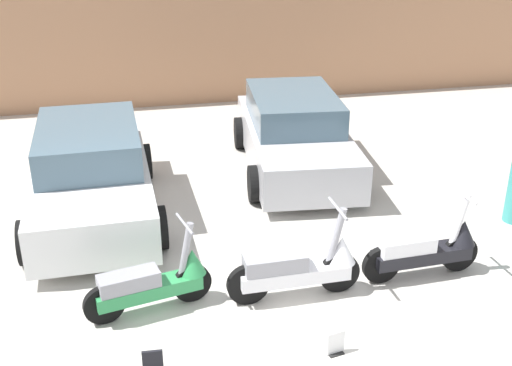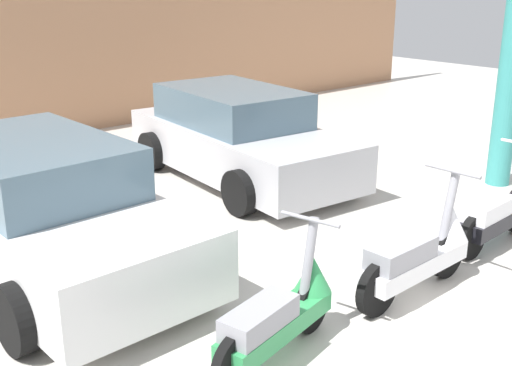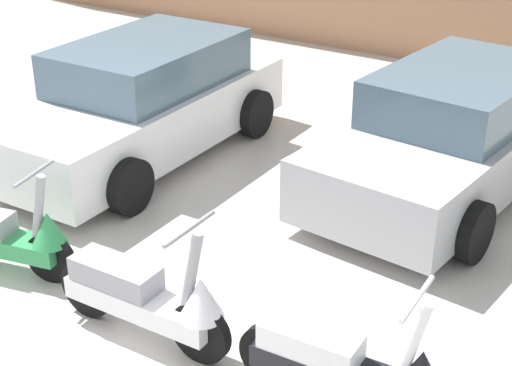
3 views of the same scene
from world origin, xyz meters
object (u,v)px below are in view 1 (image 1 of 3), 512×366
at_px(placard_near_left_scooter, 153,363).
at_px(placard_near_right_scooter, 335,344).
at_px(scooter_front_left, 154,282).
at_px(scooter_front_right, 300,267).
at_px(scooter_front_center, 427,248).
at_px(car_rear_center, 294,134).
at_px(car_rear_left, 91,174).

distance_m(placard_near_left_scooter, placard_near_right_scooter, 1.82).
xyz_separation_m(scooter_front_left, placard_near_left_scooter, (-0.10, -1.06, -0.25)).
distance_m(scooter_front_right, placard_near_right_scooter, 1.11).
height_order(scooter_front_left, scooter_front_center, scooter_front_center).
bearing_deg(scooter_front_right, car_rear_center, 74.50).
relative_size(scooter_front_right, placard_near_left_scooter, 6.04).
relative_size(car_rear_left, car_rear_center, 0.99).
xyz_separation_m(car_rear_center, placard_near_left_scooter, (-2.70, -4.70, -0.49)).
bearing_deg(scooter_front_left, placard_near_left_scooter, -108.08).
distance_m(scooter_front_center, placard_near_left_scooter, 3.54).
height_order(car_rear_left, car_rear_center, car_rear_left).
relative_size(scooter_front_right, car_rear_left, 0.41).
xyz_separation_m(placard_near_left_scooter, placard_near_right_scooter, (1.82, -0.09, 0.00)).
xyz_separation_m(scooter_front_center, car_rear_left, (-3.95, 2.59, 0.24)).
relative_size(car_rear_center, placard_near_right_scooter, 14.85).
bearing_deg(placard_near_left_scooter, car_rear_left, 99.13).
height_order(scooter_front_right, scooter_front_center, scooter_front_right).
relative_size(scooter_front_right, car_rear_center, 0.41).
bearing_deg(car_rear_left, scooter_front_left, 13.62).
bearing_deg(placard_near_right_scooter, car_rear_center, 79.58).
relative_size(scooter_front_left, car_rear_center, 0.37).
distance_m(scooter_front_left, placard_near_right_scooter, 2.08).
relative_size(scooter_front_right, placard_near_right_scooter, 6.04).
xyz_separation_m(scooter_front_center, car_rear_center, (-0.66, 3.62, 0.23)).
relative_size(scooter_front_left, scooter_front_center, 0.95).
relative_size(scooter_front_left, placard_near_left_scooter, 5.51).
bearing_deg(placard_near_right_scooter, car_rear_left, 122.61).
bearing_deg(placard_near_right_scooter, placard_near_left_scooter, 177.02).
bearing_deg(scooter_front_center, placard_near_left_scooter, -164.96).
distance_m(scooter_front_left, placard_near_left_scooter, 1.09).
xyz_separation_m(car_rear_left, placard_near_left_scooter, (0.59, -3.67, -0.50)).
bearing_deg(scooter_front_right, scooter_front_center, 2.63).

